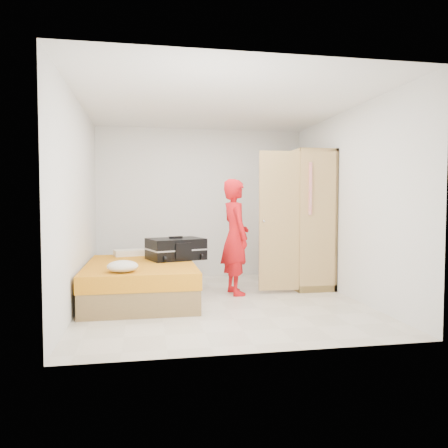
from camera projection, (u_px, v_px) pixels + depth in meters
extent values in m
plane|color=beige|center=(221.00, 302.00, 5.80)|extent=(4.00, 4.00, 0.00)
plane|color=white|center=(221.00, 104.00, 5.67)|extent=(4.00, 4.00, 0.00)
cube|color=white|center=(201.00, 203.00, 7.70)|extent=(3.60, 0.02, 2.60)
cube|color=white|center=(261.00, 205.00, 3.77)|extent=(3.60, 0.02, 2.60)
cube|color=white|center=(78.00, 204.00, 5.41)|extent=(0.02, 4.00, 2.60)
cube|color=white|center=(348.00, 204.00, 6.06)|extent=(0.02, 4.00, 2.60)
cube|color=olive|center=(141.00, 289.00, 5.91)|extent=(1.40, 2.00, 0.30)
cube|color=gold|center=(141.00, 270.00, 5.90)|extent=(1.42, 2.02, 0.20)
cube|color=tan|center=(320.00, 219.00, 6.95)|extent=(0.04, 1.20, 2.10)
cube|color=tan|center=(319.00, 221.00, 6.33)|extent=(0.58, 0.04, 2.10)
cube|color=tan|center=(292.00, 218.00, 7.47)|extent=(0.58, 0.04, 2.10)
cube|color=tan|center=(305.00, 154.00, 6.85)|extent=(0.58, 1.20, 0.04)
cube|color=#A38946|center=(304.00, 282.00, 6.95)|extent=(0.58, 1.20, 0.10)
cube|color=tan|center=(282.00, 219.00, 7.15)|extent=(0.04, 0.59, 2.00)
cube|color=tan|center=(279.00, 221.00, 6.26)|extent=(0.59, 0.07, 2.00)
cylinder|color=#B2B2B7|center=(305.00, 164.00, 6.86)|extent=(0.02, 1.10, 0.02)
imported|color=red|center=(235.00, 237.00, 6.25)|extent=(0.48, 0.65, 1.65)
cube|color=black|center=(176.00, 249.00, 6.27)|extent=(0.88, 0.74, 0.30)
cube|color=black|center=(176.00, 237.00, 6.26)|extent=(0.20, 0.11, 0.03)
ellipsoid|color=silver|center=(123.00, 266.00, 5.13)|extent=(0.36, 0.36, 0.14)
cube|color=silver|center=(131.00, 253.00, 6.70)|extent=(0.55, 0.37, 0.09)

